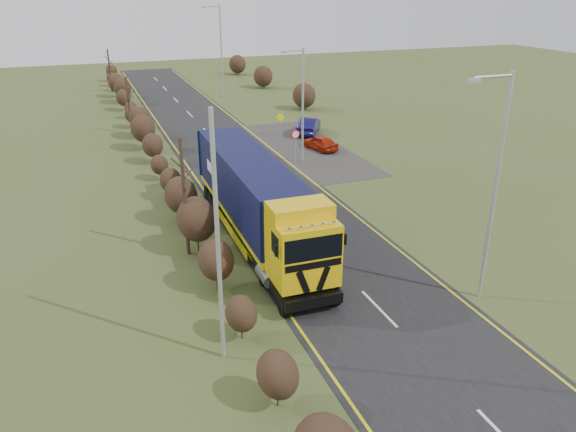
% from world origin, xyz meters
% --- Properties ---
extents(ground, '(160.00, 160.00, 0.00)m').
position_xyz_m(ground, '(0.00, 0.00, 0.00)').
color(ground, '#404C20').
rests_on(ground, ground).
extents(road, '(8.00, 120.00, 0.02)m').
position_xyz_m(road, '(0.00, 10.00, 0.01)').
color(road, black).
rests_on(road, ground).
extents(layby, '(6.00, 18.00, 0.02)m').
position_xyz_m(layby, '(6.50, 20.00, 0.01)').
color(layby, '#312F2C').
rests_on(layby, ground).
extents(lane_markings, '(7.52, 116.00, 0.01)m').
position_xyz_m(lane_markings, '(0.00, 9.69, 0.03)').
color(lane_markings, gold).
rests_on(lane_markings, road).
extents(hedgerow, '(2.24, 102.04, 6.05)m').
position_xyz_m(hedgerow, '(-6.00, 7.89, 1.62)').
color(hedgerow, black).
rests_on(hedgerow, ground).
extents(lorry, '(3.09, 15.90, 4.42)m').
position_xyz_m(lorry, '(-2.80, 4.19, 2.51)').
color(lorry, black).
rests_on(lorry, ground).
extents(car_red_hatchback, '(2.14, 3.68, 1.18)m').
position_xyz_m(car_red_hatchback, '(7.40, 19.06, 0.59)').
color(car_red_hatchback, '#A21E08').
rests_on(car_red_hatchback, ground).
extents(car_blue_sedan, '(3.69, 4.63, 1.48)m').
position_xyz_m(car_blue_sedan, '(8.50, 24.25, 0.74)').
color(car_blue_sedan, '#0C0B3F').
rests_on(car_blue_sedan, ground).
extents(streetlight_near, '(2.06, 0.19, 9.71)m').
position_xyz_m(streetlight_near, '(4.51, -4.63, 5.37)').
color(streetlight_near, '#A5A8AA').
rests_on(streetlight_near, ground).
extents(streetlight_mid, '(1.80, 0.18, 8.42)m').
position_xyz_m(streetlight_mid, '(4.66, 16.51, 4.62)').
color(streetlight_mid, '#A5A8AA').
rests_on(streetlight_mid, ground).
extents(streetlight_far, '(2.18, 0.21, 10.32)m').
position_xyz_m(streetlight_far, '(5.56, 44.15, 5.73)').
color(streetlight_far, '#A5A8AA').
rests_on(streetlight_far, ground).
extents(left_pole, '(0.16, 0.16, 9.25)m').
position_xyz_m(left_pole, '(-6.97, -4.87, 4.63)').
color(left_pole, '#A5A8AA').
rests_on(left_pole, ground).
extents(speed_sign, '(0.70, 0.10, 2.52)m').
position_xyz_m(speed_sign, '(4.24, 16.65, 1.78)').
color(speed_sign, '#A5A8AA').
rests_on(speed_sign, ground).
extents(warning_board, '(0.81, 0.11, 2.13)m').
position_xyz_m(warning_board, '(5.80, 24.24, 1.32)').
color(warning_board, '#A5A8AA').
rests_on(warning_board, ground).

